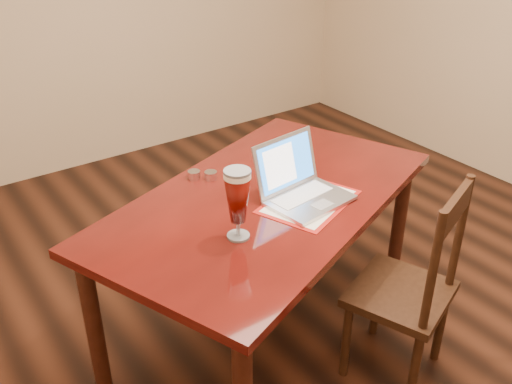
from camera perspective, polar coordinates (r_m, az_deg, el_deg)
ground at (r=3.13m, az=5.31°, el=-12.34°), size 5.00×5.00×0.00m
dining_table at (r=2.63m, az=1.10°, el=-2.05°), size 1.91×1.48×1.09m
dining_chair at (r=2.62m, az=15.04°, el=-9.47°), size 0.54×0.53×1.00m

